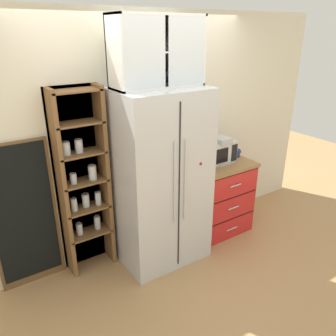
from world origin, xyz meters
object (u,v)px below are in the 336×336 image
(coffee_maker, at_px, (219,150))
(mug_navy, at_px, (237,153))
(microwave, at_px, (214,151))
(bottle_green, at_px, (215,152))
(chalkboard_menu, at_px, (24,217))
(refrigerator, at_px, (160,178))
(mug_charcoal, at_px, (219,159))

(coffee_maker, xyz_separation_m, mug_navy, (0.30, 0.01, -0.11))
(microwave, relative_size, bottle_green, 1.75)
(chalkboard_menu, bearing_deg, refrigerator, -13.86)
(mug_charcoal, height_order, chalkboard_menu, chalkboard_menu)
(microwave, distance_m, coffee_maker, 0.07)
(microwave, bearing_deg, mug_navy, -4.66)
(refrigerator, height_order, coffee_maker, refrigerator)
(chalkboard_menu, bearing_deg, mug_charcoal, -6.76)
(mug_navy, distance_m, mug_charcoal, 0.30)
(mug_navy, distance_m, chalkboard_menu, 2.48)
(microwave, xyz_separation_m, bottle_green, (0.04, 0.03, -0.02))
(coffee_maker, bearing_deg, chalkboard_menu, 173.18)
(microwave, xyz_separation_m, chalkboard_menu, (-2.11, 0.22, -0.29))
(refrigerator, height_order, bottle_green, refrigerator)
(coffee_maker, bearing_deg, microwave, 136.58)
(mug_navy, height_order, mug_charcoal, mug_navy)
(mug_charcoal, distance_m, bottle_green, 0.10)
(coffee_maker, bearing_deg, refrigerator, -175.81)
(mug_charcoal, xyz_separation_m, bottle_green, (-0.00, 0.07, 0.07))
(coffee_maker, bearing_deg, mug_charcoal, 48.91)
(mug_charcoal, xyz_separation_m, chalkboard_menu, (-2.16, 0.26, -0.21))
(mug_navy, relative_size, mug_charcoal, 0.95)
(mug_charcoal, height_order, bottle_green, bottle_green)
(coffee_maker, height_order, chalkboard_menu, chalkboard_menu)
(microwave, xyz_separation_m, mug_navy, (0.35, -0.03, -0.08))
(refrigerator, height_order, chalkboard_menu, refrigerator)
(refrigerator, xyz_separation_m, coffee_maker, (0.86, 0.06, 0.13))
(mug_charcoal, bearing_deg, mug_navy, 2.15)
(microwave, xyz_separation_m, mug_charcoal, (0.05, -0.04, -0.09))
(bottle_green, bearing_deg, chalkboard_menu, 174.98)
(refrigerator, distance_m, chalkboard_menu, 1.35)
(mug_navy, xyz_separation_m, bottle_green, (-0.30, 0.06, 0.06))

